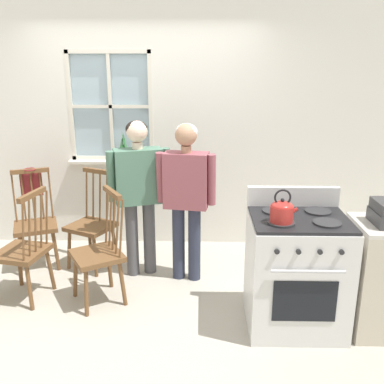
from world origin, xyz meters
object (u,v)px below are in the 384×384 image
chair_center_cluster (99,254)px  stove (296,271)px  potted_plant (124,151)px  person_elderly_left (139,184)px  kettle (282,211)px  handbag (31,183)px  person_teen_center (186,188)px  chair_near_stove (92,225)px  chair_near_wall (24,252)px  chair_by_window (36,225)px

chair_center_cluster → stove: bearing=47.8°
chair_center_cluster → potted_plant: potted_plant is taller
person_elderly_left → kettle: (1.19, -0.99, 0.08)m
kettle → handbag: (-2.38, 1.36, -0.18)m
stove → person_elderly_left: bearing=147.6°
person_elderly_left → person_teen_center: (0.46, -0.10, -0.01)m
person_elderly_left → stove: person_elderly_left is taller
stove → person_teen_center: bearing=139.6°
chair_near_stove → stove: bearing=-2.3°
chair_near_wall → kettle: (2.16, -0.49, 0.57)m
chair_near_stove → person_teen_center: (0.98, -0.26, 0.48)m
chair_near_stove → stove: size_ratio=0.93×
handbag → stove: bearing=-25.8°
chair_center_cluster → chair_by_window: bearing=-160.9°
handbag → chair_center_cluster: bearing=-44.9°
kettle → person_teen_center: bearing=129.2°
chair_by_window → person_teen_center: person_teen_center is taller
chair_near_stove → chair_near_wall: bearing=-97.6°
person_elderly_left → person_teen_center: bearing=-30.4°
chair_near_wall → chair_by_window: bearing=-156.5°
handbag → kettle: bearing=-29.8°
chair_near_stove → handbag: bearing=-170.9°
potted_plant → kettle: bearing=-49.9°
chair_near_wall → chair_near_stove: bearing=157.4°
person_elderly_left → stove: 1.67m
potted_plant → handbag: potted_plant is taller
chair_near_stove → person_teen_center: bearing=11.3°
chair_by_window → chair_near_wall: same height
chair_near_wall → potted_plant: 1.57m
chair_near_stove → potted_plant: bearing=92.6°
chair_by_window → chair_near_stove: bearing=-20.6°
chair_near_wall → chair_near_stove: 0.80m
person_teen_center → chair_center_cluster: bearing=-140.8°
person_teen_center → kettle: 1.15m
chair_by_window → handbag: same height
chair_near_stove → handbag: same height
chair_near_wall → kettle: kettle is taller
chair_near_wall → handbag: 0.98m
chair_by_window → chair_near_wall: bearing=-99.4°
stove → kettle: (-0.17, -0.13, 0.55)m
chair_near_stove → kettle: 2.14m
chair_by_window → stove: (2.47, -1.02, 0.02)m
stove → handbag: bearing=154.2°
chair_near_stove → kettle: (1.71, -1.16, 0.57)m
person_teen_center → stove: person_teen_center is taller
stove → kettle: size_ratio=4.39×
chair_near_wall → person_teen_center: bearing=117.1°
chair_near_wall → chair_near_stove: (0.45, 0.67, 0.00)m
person_elderly_left → kettle: person_elderly_left is taller
chair_near_stove → kettle: size_ratio=4.10×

